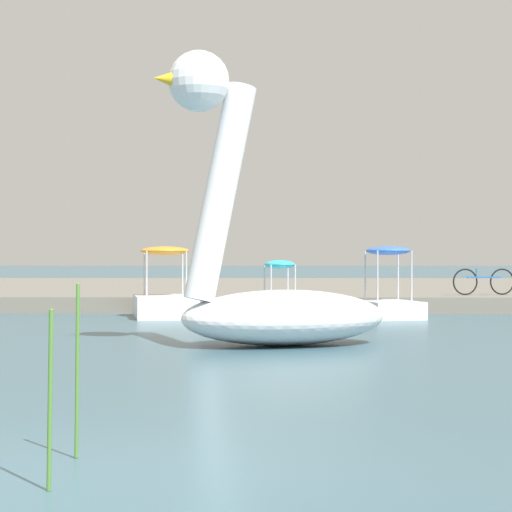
# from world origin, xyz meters

# --- Properties ---
(ground_plane) EXTENTS (465.96, 465.96, 0.00)m
(ground_plane) POSITION_xyz_m (0.00, 0.00, 0.00)
(ground_plane) COLOR #385966
(shore_bank_far) EXTENTS (138.29, 27.62, 0.40)m
(shore_bank_far) POSITION_xyz_m (0.00, 33.44, 0.20)
(shore_bank_far) COLOR #6B665B
(shore_bank_far) RESTS_ON ground_plane
(swan_boat) EXTENTS (3.96, 3.14, 4.48)m
(swan_boat) POSITION_xyz_m (1.23, 10.08, 1.10)
(swan_boat) COLOR white
(swan_boat) RESTS_ON ground_plane
(pedal_boat_orange) EXTENTS (1.79, 2.60, 1.64)m
(pedal_boat_orange) POSITION_xyz_m (-1.22, 17.93, 0.43)
(pedal_boat_orange) COLOR white
(pedal_boat_orange) RESTS_ON ground_plane
(pedal_boat_cyan) EXTENTS (1.22, 1.88, 1.32)m
(pedal_boat_cyan) POSITION_xyz_m (1.41, 17.94, 0.40)
(pedal_boat_cyan) COLOR white
(pedal_boat_cyan) RESTS_ON ground_plane
(pedal_boat_blue) EXTENTS (1.57, 2.19, 1.64)m
(pedal_boat_blue) POSITION_xyz_m (3.88, 17.81, 0.47)
(pedal_boat_blue) COLOR white
(pedal_boat_blue) RESTS_ON ground_plane
(bicycle_parked) EXTENTS (1.70, 0.46, 0.71)m
(bicycle_parked) POSITION_xyz_m (6.77, 21.59, 0.76)
(bicycle_parked) COLOR black
(bicycle_parked) RESTS_ON shore_bank_far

